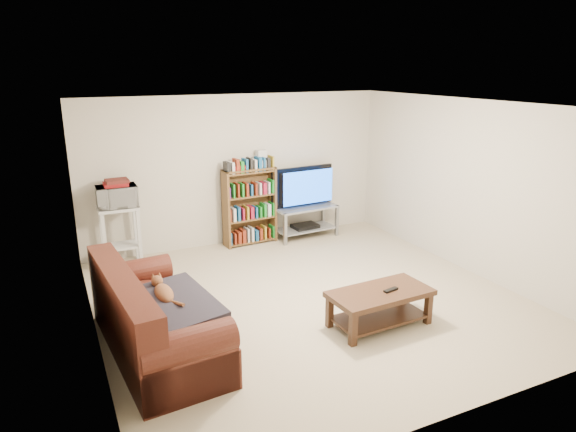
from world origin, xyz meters
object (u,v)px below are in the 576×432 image
bookshelf (250,205)px  coffee_table (380,301)px  tv_stand (305,216)px  sofa (150,324)px

bookshelf → coffee_table: bearing=-88.5°
coffee_table → tv_stand: bearing=75.4°
sofa → bookshelf: bookshelf is taller
sofa → tv_stand: 4.04m
coffee_table → bookshelf: (-0.29, 3.22, 0.36)m
tv_stand → bookshelf: bearing=170.1°
sofa → coffee_table: sofa is taller
sofa → bookshelf: size_ratio=1.72×
tv_stand → bookshelf: bookshelf is taller
coffee_table → tv_stand: (0.67, 3.12, 0.07)m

